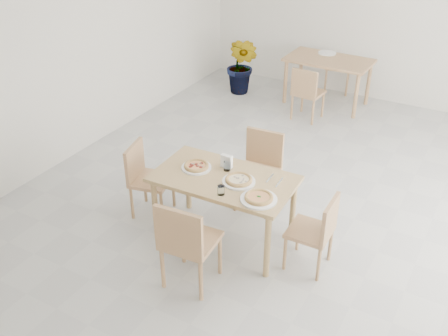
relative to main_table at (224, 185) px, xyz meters
The scene contains 21 objects.
main_table is the anchor object (origin of this frame).
chair_south 0.79m from the main_table, 85.60° to the right, with size 0.49×0.49×0.92m.
chair_north 0.80m from the main_table, 88.73° to the left, with size 0.46×0.46×0.88m.
chair_west 1.01m from the main_table, behind, with size 0.49×0.49×0.83m.
chair_east 1.00m from the main_table, ahead, with size 0.40×0.40×0.80m.
plate_margherita 0.52m from the main_table, 21.74° to the right, with size 0.34×0.34×0.02m, color white.
plate_mushroom 0.20m from the main_table, ahead, with size 0.32×0.32×0.02m, color white.
plate_pepperoni 0.34m from the main_table, behind, with size 0.30×0.30×0.02m, color white.
pizza_margherita 0.52m from the main_table, 21.74° to the right, with size 0.35×0.35×0.03m.
pizza_mushroom 0.21m from the main_table, ahead, with size 0.35×0.35×0.03m.
pizza_pepperoni 0.35m from the main_table, behind, with size 0.31×0.31×0.03m.
tumbler_a 0.33m from the main_table, 65.51° to the right, with size 0.07×0.07×0.09m, color white.
tumbler_b 0.20m from the main_table, 106.85° to the left, with size 0.07×0.07×0.09m, color white.
napkin_holder 0.25m from the main_table, 111.84° to the left, with size 0.13×0.07×0.14m.
fork_a 0.55m from the main_table, 19.06° to the left, with size 0.02×0.19×0.01m, color silver.
fork_b 0.46m from the main_table, 26.98° to the left, with size 0.02×0.19×0.01m, color silver.
second_table 3.91m from the main_table, 94.88° to the left, with size 1.32×0.77×0.75m.
chair_back_s 3.17m from the main_table, 96.94° to the left, with size 0.44×0.44×0.83m.
chair_back_n 4.62m from the main_table, 94.28° to the left, with size 0.47×0.47×0.86m.
plate_empty 4.16m from the main_table, 96.27° to the left, with size 0.28×0.28×0.02m, color white.
potted_plant 3.99m from the main_table, 115.46° to the left, with size 0.54×0.43×0.98m, color #297122.
Camera 1 is at (1.83, -4.80, 3.42)m, focal length 42.00 mm.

